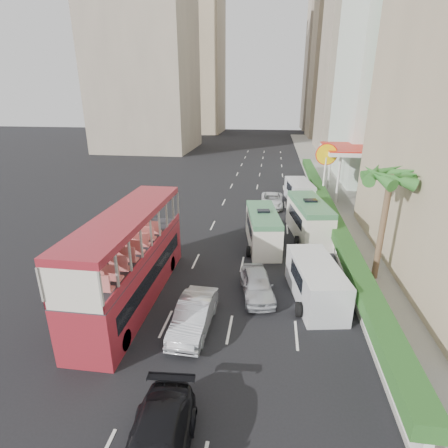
% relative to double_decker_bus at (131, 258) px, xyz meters
% --- Properties ---
extents(ground_plane, '(200.00, 200.00, 0.00)m').
position_rel_double_decker_bus_xyz_m(ground_plane, '(6.00, 0.00, -2.53)').
color(ground_plane, black).
rests_on(ground_plane, ground).
extents(double_decker_bus, '(2.50, 11.00, 5.06)m').
position_rel_double_decker_bus_xyz_m(double_decker_bus, '(0.00, 0.00, 0.00)').
color(double_decker_bus, maroon).
rests_on(double_decker_bus, ground).
extents(car_silver_lane_a, '(1.77, 4.56, 1.48)m').
position_rel_double_decker_bus_xyz_m(car_silver_lane_a, '(3.88, -2.15, -2.53)').
color(car_silver_lane_a, silver).
rests_on(car_silver_lane_a, ground).
extents(car_silver_lane_b, '(2.42, 4.38, 1.41)m').
position_rel_double_decker_bus_xyz_m(car_silver_lane_b, '(6.75, 1.28, -2.53)').
color(car_silver_lane_b, silver).
rests_on(car_silver_lane_b, ground).
extents(van_asset, '(2.19, 4.71, 1.31)m').
position_rel_double_decker_bus_xyz_m(van_asset, '(7.42, 18.20, -2.53)').
color(van_asset, silver).
rests_on(van_asset, ground).
extents(minibus_near, '(2.90, 6.25, 2.67)m').
position_rel_double_decker_bus_xyz_m(minibus_near, '(6.81, 8.30, -1.20)').
color(minibus_near, silver).
rests_on(minibus_near, ground).
extents(minibus_far, '(3.26, 6.83, 2.91)m').
position_rel_double_decker_bus_xyz_m(minibus_far, '(10.35, 10.66, -1.08)').
color(minibus_far, silver).
rests_on(minibus_far, ground).
extents(panel_van_near, '(3.05, 5.70, 2.16)m').
position_rel_double_decker_bus_xyz_m(panel_van_near, '(9.93, 1.31, -1.45)').
color(panel_van_near, silver).
rests_on(panel_van_near, ground).
extents(panel_van_far, '(2.97, 5.67, 2.16)m').
position_rel_double_decker_bus_xyz_m(panel_van_far, '(10.24, 20.40, -1.45)').
color(panel_van_far, silver).
rests_on(panel_van_far, ground).
extents(sidewalk, '(6.00, 120.00, 0.18)m').
position_rel_double_decker_bus_xyz_m(sidewalk, '(15.00, 25.00, -2.44)').
color(sidewalk, '#99968C').
rests_on(sidewalk, ground).
extents(kerb_wall, '(0.30, 44.00, 1.00)m').
position_rel_double_decker_bus_xyz_m(kerb_wall, '(12.20, 14.00, -1.85)').
color(kerb_wall, silver).
rests_on(kerb_wall, sidewalk).
extents(hedge, '(1.10, 44.00, 0.70)m').
position_rel_double_decker_bus_xyz_m(hedge, '(12.20, 14.00, -1.00)').
color(hedge, '#2D6626').
rests_on(hedge, kerb_wall).
extents(palm_tree, '(0.36, 0.36, 6.40)m').
position_rel_double_decker_bus_xyz_m(palm_tree, '(13.80, 4.00, 0.85)').
color(palm_tree, brown).
rests_on(palm_tree, sidewalk).
extents(shell_station, '(6.50, 8.00, 5.50)m').
position_rel_double_decker_bus_xyz_m(shell_station, '(16.00, 23.00, 0.22)').
color(shell_station, silver).
rests_on(shell_station, ground).
extents(tower_mid, '(16.00, 16.00, 50.00)m').
position_rel_double_decker_bus_xyz_m(tower_mid, '(24.00, 58.00, 22.47)').
color(tower_mid, tan).
rests_on(tower_mid, ground).
extents(tower_far_a, '(14.00, 14.00, 44.00)m').
position_rel_double_decker_bus_xyz_m(tower_far_a, '(23.00, 82.00, 19.47)').
color(tower_far_a, tan).
rests_on(tower_far_a, ground).
extents(tower_far_b, '(14.00, 14.00, 40.00)m').
position_rel_double_decker_bus_xyz_m(tower_far_b, '(23.00, 104.00, 17.47)').
color(tower_far_b, tan).
rests_on(tower_far_b, ground).
extents(tower_left_a, '(18.00, 18.00, 52.00)m').
position_rel_double_decker_bus_xyz_m(tower_left_a, '(-18.00, 55.00, 23.47)').
color(tower_left_a, tan).
rests_on(tower_left_a, ground).
extents(tower_left_b, '(16.00, 16.00, 46.00)m').
position_rel_double_decker_bus_xyz_m(tower_left_b, '(-16.00, 90.00, 20.47)').
color(tower_left_b, tan).
rests_on(tower_left_b, ground).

